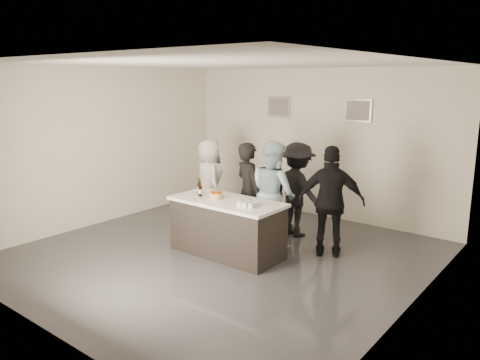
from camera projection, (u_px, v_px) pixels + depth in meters
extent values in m
plane|color=#3D3D42|center=(221.00, 254.00, 7.57)|extent=(6.00, 6.00, 0.00)
plane|color=white|center=(219.00, 64.00, 6.93)|extent=(6.00, 6.00, 0.00)
cube|color=silver|center=(316.00, 143.00, 9.55)|extent=(6.00, 0.04, 3.00)
cube|color=silver|center=(35.00, 202.00, 4.95)|extent=(6.00, 0.04, 3.00)
cube|color=silver|center=(103.00, 146.00, 9.07)|extent=(0.04, 6.00, 3.00)
cube|color=silver|center=(415.00, 191.00, 5.43)|extent=(0.04, 6.00, 3.00)
cube|color=#B2B2B7|center=(279.00, 107.00, 9.93)|extent=(0.54, 0.04, 0.44)
cube|color=#B2B2B7|center=(358.00, 110.00, 8.83)|extent=(0.54, 0.04, 0.44)
cube|color=white|center=(227.00, 227.00, 7.51)|extent=(1.86, 0.86, 0.90)
cylinder|color=gold|center=(216.00, 196.00, 7.52)|extent=(0.23, 0.23, 0.08)
cylinder|color=black|center=(199.00, 186.00, 7.82)|extent=(0.07, 0.07, 0.26)
cylinder|color=black|center=(200.00, 189.00, 7.63)|extent=(0.07, 0.07, 0.26)
cube|color=#C79112|center=(249.00, 203.00, 7.08)|extent=(0.30, 0.30, 0.08)
cube|color=pink|center=(198.00, 200.00, 7.41)|extent=(0.24, 0.08, 0.01)
imported|color=black|center=(248.00, 192.00, 8.09)|extent=(0.75, 0.64, 1.73)
imported|color=#A2C6D5|center=(273.00, 193.00, 7.89)|extent=(1.06, 0.96, 1.79)
imported|color=silver|center=(209.00, 181.00, 9.19)|extent=(0.96, 0.86, 1.64)
imported|color=black|center=(331.00, 202.00, 7.36)|extent=(1.13, 0.85, 1.78)
imported|color=black|center=(297.00, 190.00, 8.35)|extent=(1.21, 0.86, 1.69)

